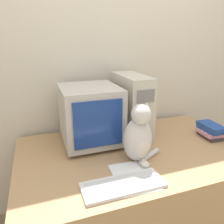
{
  "coord_description": "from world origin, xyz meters",
  "views": [
    {
      "loc": [
        -0.6,
        -0.73,
        1.42
      ],
      "look_at": [
        -0.16,
        0.52,
        0.98
      ],
      "focal_mm": 35.0,
      "sensor_mm": 36.0,
      "label": 1
    }
  ],
  "objects_px": {
    "book_stack": "(211,131)",
    "pen": "(92,182)",
    "keyboard": "(123,185)",
    "crt_monitor": "(90,115)",
    "computer_tower": "(131,106)",
    "cat": "(139,137)"
  },
  "relations": [
    {
      "from": "book_stack",
      "to": "pen",
      "type": "height_order",
      "value": "book_stack"
    },
    {
      "from": "pen",
      "to": "keyboard",
      "type": "bearing_deg",
      "value": -29.65
    },
    {
      "from": "crt_monitor",
      "to": "book_stack",
      "type": "height_order",
      "value": "crt_monitor"
    },
    {
      "from": "crt_monitor",
      "to": "computer_tower",
      "type": "bearing_deg",
      "value": 5.05
    },
    {
      "from": "keyboard",
      "to": "pen",
      "type": "xyz_separation_m",
      "value": [
        -0.14,
        0.08,
        -0.01
      ]
    },
    {
      "from": "computer_tower",
      "to": "cat",
      "type": "relative_size",
      "value": 1.25
    },
    {
      "from": "computer_tower",
      "to": "book_stack",
      "type": "height_order",
      "value": "computer_tower"
    },
    {
      "from": "keyboard",
      "to": "book_stack",
      "type": "relative_size",
      "value": 1.99
    },
    {
      "from": "book_stack",
      "to": "computer_tower",
      "type": "bearing_deg",
      "value": 155.57
    },
    {
      "from": "crt_monitor",
      "to": "cat",
      "type": "xyz_separation_m",
      "value": [
        0.21,
        -0.34,
        -0.05
      ]
    },
    {
      "from": "crt_monitor",
      "to": "computer_tower",
      "type": "distance_m",
      "value": 0.33
    },
    {
      "from": "keyboard",
      "to": "pen",
      "type": "bearing_deg",
      "value": 150.35
    },
    {
      "from": "cat",
      "to": "pen",
      "type": "height_order",
      "value": "cat"
    },
    {
      "from": "cat",
      "to": "keyboard",
      "type": "bearing_deg",
      "value": -137.05
    },
    {
      "from": "cat",
      "to": "book_stack",
      "type": "distance_m",
      "value": 0.69
    },
    {
      "from": "crt_monitor",
      "to": "pen",
      "type": "xyz_separation_m",
      "value": [
        -0.12,
        -0.47,
        -0.21
      ]
    },
    {
      "from": "computer_tower",
      "to": "cat",
      "type": "distance_m",
      "value": 0.4
    },
    {
      "from": "cat",
      "to": "book_stack",
      "type": "height_order",
      "value": "cat"
    },
    {
      "from": "keyboard",
      "to": "book_stack",
      "type": "height_order",
      "value": "book_stack"
    },
    {
      "from": "crt_monitor",
      "to": "book_stack",
      "type": "bearing_deg",
      "value": -14.11
    },
    {
      "from": "computer_tower",
      "to": "keyboard",
      "type": "bearing_deg",
      "value": -117.54
    },
    {
      "from": "computer_tower",
      "to": "pen",
      "type": "bearing_deg",
      "value": -131.88
    }
  ]
}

